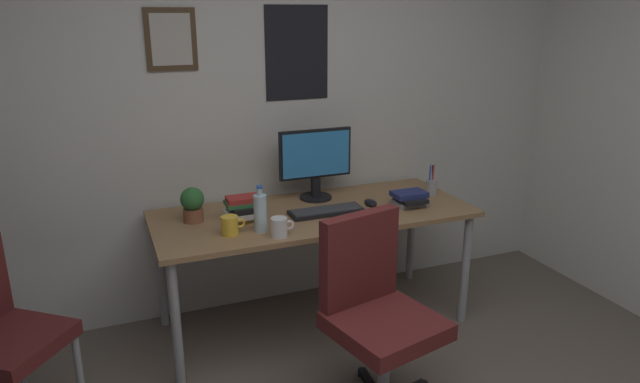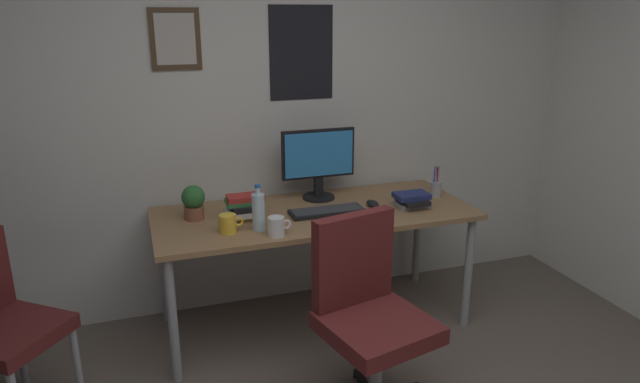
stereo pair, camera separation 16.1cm
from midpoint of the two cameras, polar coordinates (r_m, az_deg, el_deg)
wall_back at (r=3.54m, az=-4.29°, el=8.81°), size 4.40×0.10×2.60m
desk at (r=3.33m, az=0.83°, el=-3.09°), size 1.84×0.76×0.73m
office_chair at (r=2.71m, az=6.53°, el=-11.50°), size 0.58×0.58×0.95m
monitor at (r=3.47m, az=1.17°, el=3.08°), size 0.46×0.20×0.43m
keyboard at (r=3.26m, az=2.10°, el=-2.01°), size 0.43×0.15×0.03m
computer_mouse at (r=3.40m, az=6.66°, el=-1.22°), size 0.06×0.11×0.04m
water_bottle at (r=3.00m, az=-4.68°, el=-2.00°), size 0.07×0.07×0.25m
coffee_mug_near at (r=2.93m, az=-2.81°, el=-3.54°), size 0.12×0.09×0.10m
coffee_mug_far at (r=3.00m, az=-7.70°, el=-3.23°), size 0.13×0.09×0.10m
potted_plant at (r=3.21m, az=-11.22°, el=-0.98°), size 0.13×0.13×0.20m
pen_cup at (r=3.65m, az=12.83°, el=0.34°), size 0.07×0.07×0.20m
book_stack_left at (r=3.42m, az=10.61°, el=-0.87°), size 0.21×0.17×0.09m
book_stack_right at (r=3.19m, az=-6.24°, el=-1.60°), size 0.22×0.17×0.13m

